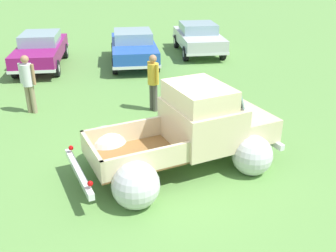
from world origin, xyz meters
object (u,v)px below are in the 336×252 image
at_px(show_car_0, 41,49).
at_px(lane_cone_0, 248,117).
at_px(vintage_pickup_truck, 192,135).
at_px(spectator_0, 28,80).
at_px(show_car_1, 133,46).
at_px(spectator_1, 153,79).
at_px(show_car_2, 198,37).

height_order(show_car_0, lane_cone_0, show_car_0).
bearing_deg(vintage_pickup_truck, spectator_0, 120.50).
relative_size(vintage_pickup_truck, show_car_0, 0.97).
distance_m(show_car_0, show_car_1, 3.95).
bearing_deg(vintage_pickup_truck, show_car_1, 77.27).
xyz_separation_m(vintage_pickup_truck, show_car_0, (-2.80, 9.92, 0.03)).
bearing_deg(vintage_pickup_truck, lane_cone_0, 24.48).
height_order(vintage_pickup_truck, show_car_1, vintage_pickup_truck).
relative_size(spectator_0, spectator_1, 1.02).
height_order(spectator_0, spectator_1, spectator_0).
relative_size(vintage_pickup_truck, lane_cone_0, 7.60).
distance_m(show_car_0, show_car_2, 7.35).
bearing_deg(show_car_1, lane_cone_0, 20.88).
bearing_deg(show_car_2, vintage_pickup_truck, -12.76).
xyz_separation_m(vintage_pickup_truck, show_car_2, (4.55, 9.92, 0.03)).
bearing_deg(vintage_pickup_truck, show_car_2, 59.25).
bearing_deg(show_car_0, spectator_1, 37.54).
bearing_deg(spectator_0, lane_cone_0, -84.11).
distance_m(show_car_0, spectator_1, 7.08).
height_order(show_car_1, spectator_1, spectator_1).
relative_size(show_car_1, show_car_2, 1.06).
bearing_deg(show_car_0, lane_cone_0, 43.24).
bearing_deg(vintage_pickup_truck, spectator_1, 80.57).
relative_size(show_car_2, spectator_1, 2.54).
bearing_deg(spectator_0, spectator_1, -71.27).
bearing_deg(show_car_2, spectator_0, -44.30).
bearing_deg(show_car_2, show_car_0, -78.10).
bearing_deg(spectator_0, vintage_pickup_truck, -108.07).
bearing_deg(show_car_0, show_car_1, 89.84).
bearing_deg(show_car_0, show_car_2, 102.41).
xyz_separation_m(show_car_0, spectator_0, (-0.61, -5.33, 0.26)).
height_order(vintage_pickup_truck, lane_cone_0, vintage_pickup_truck).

